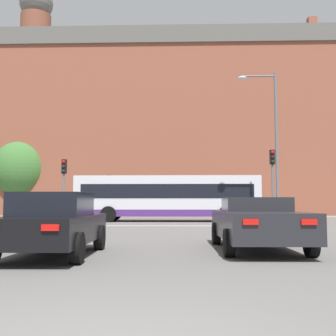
{
  "coord_description": "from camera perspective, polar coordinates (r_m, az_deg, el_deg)",
  "views": [
    {
      "loc": [
        0.61,
        -3.44,
        1.22
      ],
      "look_at": [
        -0.28,
        25.68,
        3.63
      ],
      "focal_mm": 45.0,
      "sensor_mm": 36.0,
      "label": 1
    }
  ],
  "objects": [
    {
      "name": "car_roadster_right",
      "position": [
        11.27,
        11.95,
        -7.26
      ],
      "size": [
        2.11,
        4.83,
        1.36
      ],
      "rotation": [
        0.0,
        0.0,
        0.01
      ],
      "color": "#232328",
      "rests_on": "ground_plane"
    },
    {
      "name": "tree_by_building",
      "position": [
        45.24,
        -19.22,
        -0.14
      ],
      "size": [
        5.7,
        5.7,
        7.62
      ],
      "color": "#4C3823",
      "rests_on": "ground_plane"
    },
    {
      "name": "traffic_light_near_right",
      "position": [
        23.78,
        13.98,
        -0.82
      ],
      "size": [
        0.26,
        0.31,
        4.13
      ],
      "color": "slate",
      "rests_on": "ground_plane"
    },
    {
      "name": "traffic_light_far_left",
      "position": [
        37.78,
        -8.05,
        -2.73
      ],
      "size": [
        0.26,
        0.31,
        3.69
      ],
      "color": "slate",
      "rests_on": "ground_plane"
    },
    {
      "name": "stop_line_strip",
      "position": [
        22.42,
        0.19,
        -7.83
      ],
      "size": [
        9.44,
        0.3,
        0.01
      ],
      "primitive_type": "cube",
      "color": "silver",
      "rests_on": "ground_plane"
    },
    {
      "name": "pedestrian_waiting",
      "position": [
        39.22,
        -13.73,
        -4.97
      ],
      "size": [
        0.35,
        0.45,
        1.64
      ],
      "rotation": [
        0.0,
        0.0,
        4.33
      ],
      "color": "brown",
      "rests_on": "ground_plane"
    },
    {
      "name": "car_saloon_left",
      "position": [
        10.12,
        -15.33,
        -7.27
      ],
      "size": [
        2.0,
        4.3,
        1.45
      ],
      "rotation": [
        0.0,
        0.0,
        0.02
      ],
      "color": "black",
      "rests_on": "ground_plane"
    },
    {
      "name": "far_pavement",
      "position": [
        37.59,
        0.83,
        -6.57
      ],
      "size": [
        70.48,
        2.5,
        0.01
      ],
      "primitive_type": "cube",
      "color": "gray",
      "rests_on": "ground_plane"
    },
    {
      "name": "street_lamp_junction",
      "position": [
        23.94,
        13.7,
        4.62
      ],
      "size": [
        2.17,
        0.36,
        8.42
      ],
      "color": "slate",
      "rests_on": "ground_plane"
    },
    {
      "name": "traffic_light_near_left",
      "position": [
        24.09,
        -13.93,
        -1.61
      ],
      "size": [
        0.26,
        0.31,
        3.63
      ],
      "color": "slate",
      "rests_on": "ground_plane"
    },
    {
      "name": "brick_civic_building",
      "position": [
        46.63,
        4.16,
        5.71
      ],
      "size": [
        45.31,
        10.64,
        25.8
      ],
      "color": "brown",
      "rests_on": "ground_plane"
    },
    {
      "name": "bus_crossing_lead",
      "position": [
        27.72,
        -0.08,
        -3.98
      ],
      "size": [
        11.91,
        2.65,
        2.95
      ],
      "rotation": [
        0.0,
        0.0,
        1.57
      ],
      "color": "silver",
      "rests_on": "ground_plane"
    }
  ]
}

